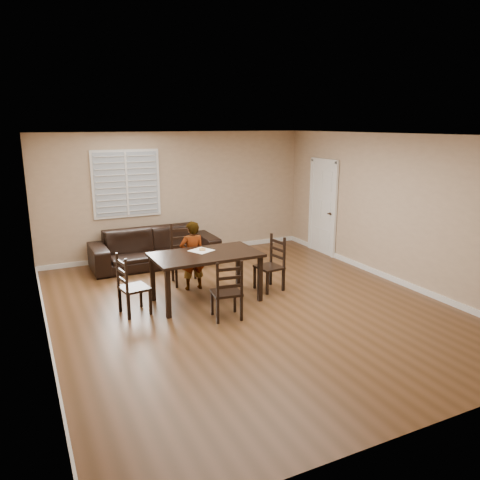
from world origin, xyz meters
name	(u,v)px	position (x,y,z in m)	size (l,w,h in m)	color
ground	(248,306)	(0.00, 0.00, 0.00)	(7.00, 7.00, 0.00)	brown
room	(246,194)	(0.04, 0.18, 1.81)	(6.04, 7.04, 2.72)	tan
dining_table	(206,259)	(-0.50, 0.54, 0.73)	(1.75, 1.00, 0.81)	black
chair_near	(184,255)	(-0.50, 1.65, 0.50)	(0.55, 0.53, 1.09)	black
chair_far	(228,294)	(-0.51, -0.36, 0.42)	(0.47, 0.45, 0.93)	black
chair_left	(127,288)	(-1.81, 0.51, 0.43)	(0.46, 0.48, 0.96)	black
chair_right	(274,265)	(0.80, 0.57, 0.44)	(0.46, 0.48, 0.96)	black
child	(192,256)	(-0.51, 1.17, 0.62)	(0.45, 0.29, 1.23)	gray
napkin	(201,251)	(-0.51, 0.74, 0.81)	(0.33, 0.33, 0.00)	#F0E4CE
donut	(202,249)	(-0.49, 0.74, 0.84)	(0.11, 0.11, 0.04)	#D3944B
sofa	(155,247)	(-0.71, 2.88, 0.38)	(2.58, 1.01, 0.75)	black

